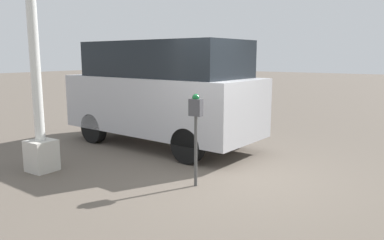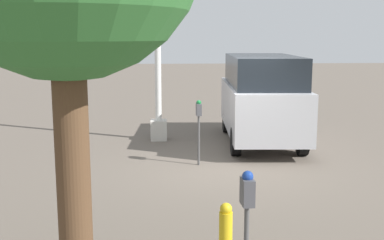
% 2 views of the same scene
% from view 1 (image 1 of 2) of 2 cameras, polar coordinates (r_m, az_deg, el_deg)
% --- Properties ---
extents(ground_plane, '(80.00, 80.00, 0.00)m').
position_cam_1_polar(ground_plane, '(6.40, 4.93, -8.53)').
color(ground_plane, '#60564C').
extents(parking_meter_near, '(0.21, 0.12, 1.44)m').
position_cam_1_polar(parking_meter_near, '(5.67, 0.58, 0.20)').
color(parking_meter_near, '#4C4C4C').
rests_on(parking_meter_near, ground).
extents(lamp_post, '(0.44, 0.44, 5.92)m').
position_cam_1_polar(lamp_post, '(6.89, -22.86, 9.02)').
color(lamp_post, beige).
rests_on(lamp_post, ground).
extents(parked_van, '(4.62, 2.07, 2.32)m').
position_cam_1_polar(parked_van, '(8.36, -4.62, 4.44)').
color(parked_van, '#B2B2B7').
rests_on(parked_van, ground).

